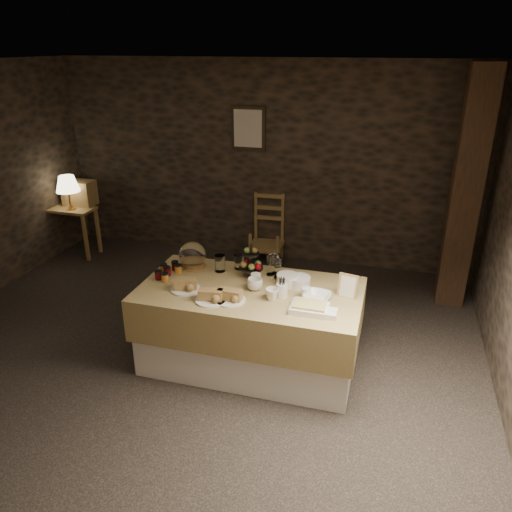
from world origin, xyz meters
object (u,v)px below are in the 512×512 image
(buffet_table, at_px, (250,321))
(table_lamp, at_px, (67,184))
(timber_column, at_px, (466,192))
(console_table, at_px, (72,217))
(wine_rack, at_px, (79,193))
(chair, at_px, (268,232))
(fruit_stand, at_px, (251,264))

(buffet_table, bearing_deg, table_lamp, 149.92)
(buffet_table, xyz_separation_m, timber_column, (1.86, 1.81, 0.86))
(console_table, distance_m, timber_column, 5.02)
(wine_rack, bearing_deg, table_lamp, -90.00)
(console_table, relative_size, wine_rack, 1.62)
(console_table, relative_size, chair, 0.95)
(buffet_table, distance_m, fruit_stand, 0.52)
(chair, height_order, timber_column, timber_column)
(console_table, xyz_separation_m, fruit_stand, (3.04, -1.57, 0.35))
(chair, distance_m, timber_column, 2.54)
(buffet_table, bearing_deg, fruit_stand, 103.97)
(console_table, relative_size, timber_column, 0.26)
(buffet_table, xyz_separation_m, console_table, (-3.11, 1.82, 0.11))
(chair, bearing_deg, buffet_table, -82.39)
(table_lamp, relative_size, timber_column, 0.18)
(buffet_table, relative_size, table_lamp, 4.20)
(console_table, height_order, fruit_stand, fruit_stand)
(console_table, height_order, table_lamp, table_lamp)
(timber_column, bearing_deg, console_table, 179.89)
(table_lamp, bearing_deg, wine_rack, 90.00)
(buffet_table, distance_m, timber_column, 2.73)
(buffet_table, relative_size, wine_rack, 4.64)
(wine_rack, relative_size, fruit_stand, 1.34)
(wine_rack, relative_size, timber_column, 0.16)
(buffet_table, xyz_separation_m, wine_rack, (-3.06, 2.00, 0.41))
(console_table, bearing_deg, table_lamp, -45.00)
(table_lamp, bearing_deg, fruit_stand, -26.99)
(timber_column, bearing_deg, table_lamp, -179.53)
(wine_rack, xyz_separation_m, fruit_stand, (2.99, -1.75, 0.05))
(table_lamp, height_order, wine_rack, table_lamp)
(buffet_table, height_order, chair, chair)
(table_lamp, height_order, timber_column, timber_column)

